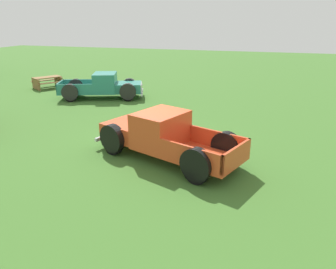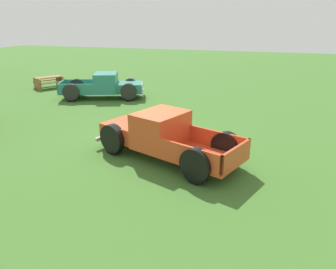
{
  "view_description": "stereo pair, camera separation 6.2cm",
  "coord_description": "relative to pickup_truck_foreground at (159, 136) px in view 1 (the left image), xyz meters",
  "views": [
    {
      "loc": [
        -10.65,
        -3.71,
        4.61
      ],
      "look_at": [
        -0.76,
        -0.67,
        0.9
      ],
      "focal_mm": 34.63,
      "sensor_mm": 36.0,
      "label": 1
    },
    {
      "loc": [
        -10.63,
        -3.77,
        4.61
      ],
      "look_at": [
        -0.76,
        -0.67,
        0.9
      ],
      "focal_mm": 34.63,
      "sensor_mm": 36.0,
      "label": 2
    }
  ],
  "objects": [
    {
      "name": "picnic_table",
      "position": [
        9.08,
        11.32,
        -0.28
      ],
      "size": [
        2.32,
        2.22,
        0.78
      ],
      "color": "olive",
      "rests_on": "ground_plane"
    },
    {
      "name": "pickup_truck_behind_right",
      "position": [
        7.52,
        5.91,
        -0.05
      ],
      "size": [
        3.39,
        5.3,
        1.53
      ],
      "color": "#2D8475",
      "rests_on": "ground_plane"
    },
    {
      "name": "pickup_truck_foreground",
      "position": [
        0.0,
        0.0,
        0.0
      ],
      "size": [
        3.66,
        5.63,
        1.62
      ],
      "color": "#D14723",
      "rests_on": "ground_plane"
    },
    {
      "name": "ground_plane",
      "position": [
        0.63,
        0.31,
        -0.77
      ],
      "size": [
        80.0,
        80.0,
        0.0
      ],
      "primitive_type": "plane",
      "color": "#3D6B28"
    }
  ]
}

